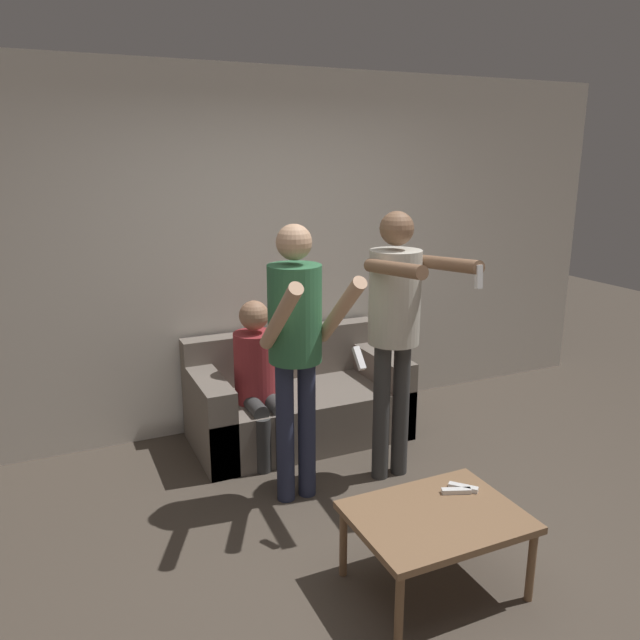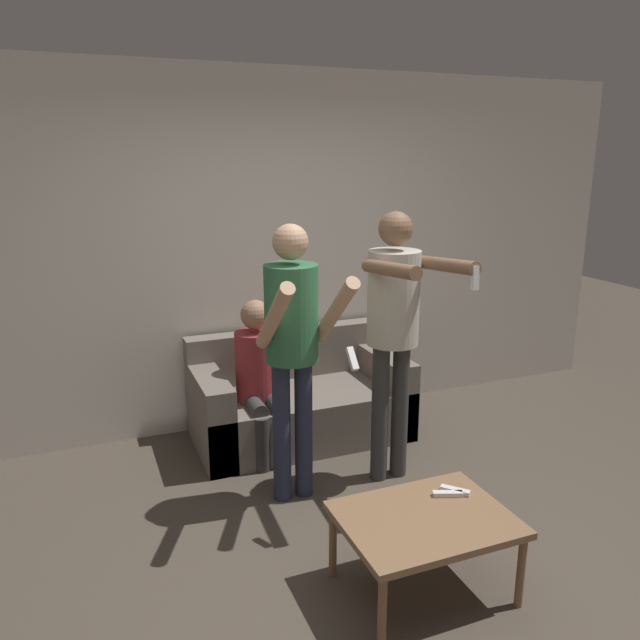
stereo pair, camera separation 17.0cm
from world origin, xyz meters
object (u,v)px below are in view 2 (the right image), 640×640
(couch, at_px, (299,402))
(person_seated, at_px, (259,373))
(person_standing_left, at_px, (293,335))
(coffee_table, at_px, (425,524))
(person_standing_right, at_px, (395,316))
(remote_near, at_px, (448,494))
(remote_far, at_px, (455,491))

(couch, bearing_deg, person_seated, -155.68)
(couch, distance_m, person_standing_left, 1.20)
(person_seated, distance_m, coffee_table, 1.76)
(couch, xyz_separation_m, person_standing_right, (0.34, -0.83, 0.84))
(coffee_table, height_order, remote_near, remote_near)
(remote_far, bearing_deg, coffee_table, -152.88)
(couch, distance_m, coffee_table, 1.88)
(person_seated, relative_size, remote_far, 8.19)
(remote_near, bearing_deg, coffee_table, -149.64)
(coffee_table, bearing_deg, person_standing_left, 105.72)
(remote_near, bearing_deg, remote_far, 13.39)
(couch, distance_m, remote_far, 1.77)
(coffee_table, bearing_deg, remote_far, 27.12)
(person_standing_left, distance_m, remote_near, 1.23)
(person_standing_right, xyz_separation_m, remote_far, (-0.12, -0.91, -0.69))
(couch, bearing_deg, remote_near, -84.85)
(person_seated, bearing_deg, couch, 24.32)
(person_standing_left, bearing_deg, remote_near, -62.00)
(person_seated, xyz_separation_m, remote_near, (0.51, -1.60, -0.18))
(person_seated, height_order, remote_far, person_seated)
(person_standing_right, height_order, remote_far, person_standing_right)
(couch, height_order, person_seated, person_seated)
(coffee_table, bearing_deg, couch, 88.75)
(person_seated, relative_size, remote_near, 7.28)
(couch, height_order, coffee_table, couch)
(person_seated, bearing_deg, remote_near, -72.34)
(person_standing_right, distance_m, remote_near, 1.17)
(person_standing_right, height_order, coffee_table, person_standing_right)
(coffee_table, xyz_separation_m, remote_far, (0.25, 0.13, 0.05))
(person_standing_right, relative_size, person_seated, 1.58)
(couch, bearing_deg, person_standing_right, -68.00)
(couch, relative_size, person_standing_right, 0.90)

